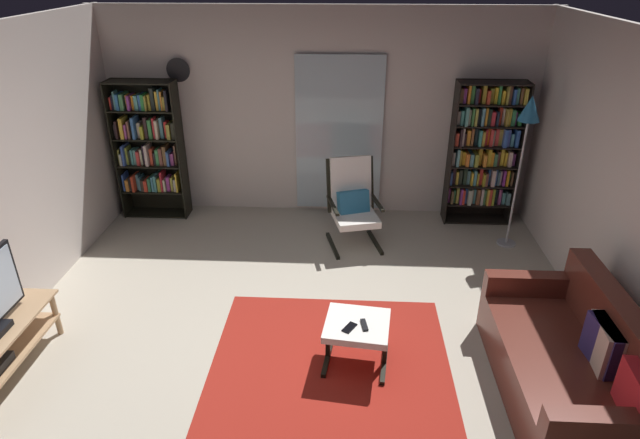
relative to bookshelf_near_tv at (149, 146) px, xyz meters
The scene contains 13 objects.
ground_plane 3.51m from the bookshelf_near_tv, 50.51° to the right, with size 7.02×7.02×0.00m, color #B5AB98.
wall_back 2.20m from the bookshelf_near_tv, ahead, with size 5.60×0.06×2.60m, color beige.
glass_door_panel 2.41m from the bookshelf_near_tv, ahead, with size 1.10×0.01×2.00m, color silver.
area_rug 3.88m from the bookshelf_near_tv, 50.19° to the right, with size 2.01×2.04×0.01m, color maroon.
bookshelf_near_tv is the anchor object (origin of this frame).
bookshelf_near_sofa 4.19m from the bookshelf_near_tv, ahead, with size 0.84×0.30×1.80m.
leather_sofa 5.28m from the bookshelf_near_tv, 35.56° to the right, with size 0.87×1.71×0.84m.
lounge_armchair 2.70m from the bookshelf_near_tv, 13.71° to the right, with size 0.70×0.77×1.02m.
ottoman 3.86m from the bookshelf_near_tv, 46.50° to the right, with size 0.57×0.54×0.42m.
tv_remote 3.91m from the bookshelf_near_tv, 46.28° to the right, with size 0.04×0.14×0.02m, color black.
cell_phone 3.86m from the bookshelf_near_tv, 47.94° to the right, with size 0.07×0.14×0.01m, color black.
floor_lamp_by_shelf 4.52m from the bookshelf_near_tv, ahead, with size 0.23×0.23×1.78m.
wall_clock 1.02m from the bookshelf_near_tv, 26.45° to the left, with size 0.29×0.03×0.29m.
Camera 1 is at (0.36, -3.61, 3.08)m, focal length 29.51 mm.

